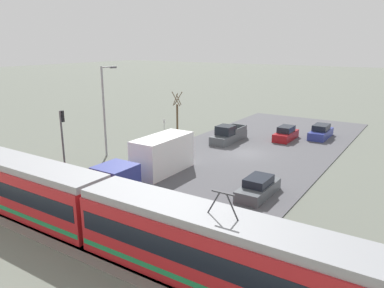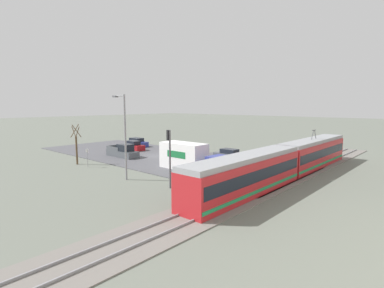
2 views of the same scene
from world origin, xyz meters
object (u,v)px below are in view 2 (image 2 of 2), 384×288
pickup_truck (123,152)px  no_parking_sign (87,156)px  sedan_car_2 (137,143)px  traffic_light_pole (169,151)px  sedan_car_0 (229,155)px  light_rail_tram (286,162)px  street_lamp_near_crossing (124,132)px  sedan_car_1 (133,146)px  box_truck (192,158)px  street_tree (76,146)px

pickup_truck → no_parking_sign: bearing=20.2°
sedan_car_2 → traffic_light_pole: bearing=-121.8°
pickup_truck → traffic_light_pole: bearing=68.1°
pickup_truck → sedan_car_0: (-9.06, 12.68, -0.14)m
light_rail_tram → traffic_light_pole: (10.81, -6.38, 1.77)m
light_rail_tram → traffic_light_pole: 12.68m
light_rail_tram → street_lamp_near_crossing: 17.13m
no_parking_sign → sedan_car_1: bearing=-150.6°
sedan_car_0 → sedan_car_2: 20.13m
no_parking_sign → sedan_car_2: bearing=-146.9°
light_rail_tram → box_truck: 10.47m
sedan_car_1 → sedan_car_2: size_ratio=0.91×
traffic_light_pole → street_lamp_near_crossing: (0.81, -5.78, 1.50)m
light_rail_tram → street_tree: size_ratio=5.92×
box_truck → no_parking_sign: bearing=-57.1°
pickup_truck → sedan_car_2: bearing=-138.1°
sedan_car_0 → street_lamp_near_crossing: (16.68, -1.51, 4.34)m
sedan_car_1 → no_parking_sign: no_parking_sign is taller
no_parking_sign → sedan_car_0: bearing=148.0°
street_tree → street_lamp_near_crossing: (0.55, 11.23, 2.62)m
traffic_light_pole → no_parking_sign: traffic_light_pole is taller
pickup_truck → sedan_car_1: 6.73m
no_parking_sign → pickup_truck: bearing=-159.8°
sedan_car_2 → street_lamp_near_crossing: bearing=-130.5°
box_truck → street_lamp_near_crossing: size_ratio=1.14×
pickup_truck → sedan_car_2: pickup_truck is taller
street_tree → no_parking_sign: 2.83m
sedan_car_1 → street_tree: street_tree is taller
sedan_car_2 → traffic_light_pole: traffic_light_pole is taller
traffic_light_pole → no_parking_sign: bearing=-89.0°
sedan_car_2 → street_tree: 17.13m
sedan_car_2 → street_lamp_near_crossing: (15.92, 18.61, 4.28)m
light_rail_tram → box_truck: size_ratio=3.10×
sedan_car_0 → street_lamp_near_crossing: size_ratio=0.51×
sedan_car_2 → sedan_car_0: bearing=-87.8°
pickup_truck → street_lamp_near_crossing: (7.62, 11.17, 4.20)m
street_tree → light_rail_tram: bearing=115.4°
light_rail_tram → street_tree: 25.88m
sedan_car_2 → no_parking_sign: 18.37m
light_rail_tram → pickup_truck: 23.69m
sedan_car_2 → box_truck: bearing=-111.3°
sedan_car_0 → street_tree: (16.14, -12.74, 1.72)m
street_tree → sedan_car_1: bearing=-160.8°
box_truck → sedan_car_0: bearing=-174.0°
street_lamp_near_crossing → light_rail_tram: bearing=133.7°
light_rail_tram → sedan_car_1: size_ratio=7.18×
no_parking_sign → street_tree: bearing=-89.9°
pickup_truck → sedan_car_2: size_ratio=1.21×
street_tree → no_parking_sign: (-0.00, 2.65, -0.99)m
no_parking_sign → traffic_light_pole: bearing=91.0°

